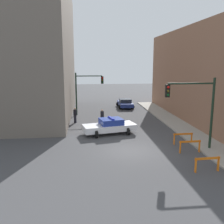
{
  "coord_description": "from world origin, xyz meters",
  "views": [
    {
      "loc": [
        -3.16,
        -17.15,
        6.32
      ],
      "look_at": [
        -0.6,
        7.62,
        1.44
      ],
      "focal_mm": 40.0,
      "sensor_mm": 36.0,
      "label": 1
    }
  ],
  "objects_px": {
    "police_car": "(110,126)",
    "barrier_back": "(183,137)",
    "barrier_front": "(207,162)",
    "barrier_mid": "(190,144)",
    "pedestrian_crossing": "(102,117)",
    "traffic_light_far": "(85,88)",
    "traffic_light_near": "(197,103)",
    "parked_car_near": "(125,103)",
    "pedestrian_corner": "(75,115)"
  },
  "relations": [
    {
      "from": "police_car",
      "to": "barrier_back",
      "type": "xyz_separation_m",
      "value": [
        5.5,
        -3.55,
        -0.11
      ]
    },
    {
      "from": "barrier_front",
      "to": "barrier_mid",
      "type": "relative_size",
      "value": 1.0
    },
    {
      "from": "pedestrian_crossing",
      "to": "barrier_front",
      "type": "xyz_separation_m",
      "value": [
        5.42,
        -12.14,
        -0.24
      ]
    },
    {
      "from": "traffic_light_far",
      "to": "barrier_front",
      "type": "height_order",
      "value": "traffic_light_far"
    },
    {
      "from": "traffic_light_near",
      "to": "pedestrian_crossing",
      "type": "height_order",
      "value": "traffic_light_near"
    },
    {
      "from": "pedestrian_crossing",
      "to": "police_car",
      "type": "bearing_deg",
      "value": 165.76
    },
    {
      "from": "traffic_light_near",
      "to": "barrier_front",
      "type": "xyz_separation_m",
      "value": [
        -0.88,
        -3.72,
        -2.91
      ]
    },
    {
      "from": "police_car",
      "to": "parked_car_near",
      "type": "xyz_separation_m",
      "value": [
        3.47,
        13.27,
        -0.05
      ]
    },
    {
      "from": "pedestrian_corner",
      "to": "barrier_front",
      "type": "relative_size",
      "value": 1.04
    },
    {
      "from": "traffic_light_far",
      "to": "barrier_back",
      "type": "distance_m",
      "value": 14.78
    },
    {
      "from": "pedestrian_crossing",
      "to": "barrier_back",
      "type": "relative_size",
      "value": 1.04
    },
    {
      "from": "police_car",
      "to": "barrier_front",
      "type": "height_order",
      "value": "police_car"
    },
    {
      "from": "parked_car_near",
      "to": "barrier_front",
      "type": "xyz_separation_m",
      "value": [
        1.49,
        -21.93,
        -0.06
      ]
    },
    {
      "from": "barrier_front",
      "to": "police_car",
      "type": "bearing_deg",
      "value": 119.79
    },
    {
      "from": "pedestrian_crossing",
      "to": "barrier_mid",
      "type": "bearing_deg",
      "value": -169.17
    },
    {
      "from": "pedestrian_crossing",
      "to": "pedestrian_corner",
      "type": "height_order",
      "value": "same"
    },
    {
      "from": "traffic_light_near",
      "to": "parked_car_near",
      "type": "height_order",
      "value": "traffic_light_near"
    },
    {
      "from": "parked_car_near",
      "to": "pedestrian_crossing",
      "type": "height_order",
      "value": "pedestrian_crossing"
    },
    {
      "from": "parked_car_near",
      "to": "pedestrian_crossing",
      "type": "bearing_deg",
      "value": -111.79
    },
    {
      "from": "traffic_light_near",
      "to": "pedestrian_corner",
      "type": "height_order",
      "value": "traffic_light_near"
    },
    {
      "from": "pedestrian_corner",
      "to": "barrier_mid",
      "type": "relative_size",
      "value": 1.04
    },
    {
      "from": "traffic_light_far",
      "to": "barrier_mid",
      "type": "relative_size",
      "value": 3.25
    },
    {
      "from": "pedestrian_crossing",
      "to": "barrier_back",
      "type": "distance_m",
      "value": 9.21
    },
    {
      "from": "traffic_light_far",
      "to": "pedestrian_corner",
      "type": "xyz_separation_m",
      "value": [
        -1.11,
        -4.1,
        -2.54
      ]
    },
    {
      "from": "parked_car_near",
      "to": "pedestrian_corner",
      "type": "bearing_deg",
      "value": -128.14
    },
    {
      "from": "parked_car_near",
      "to": "barrier_mid",
      "type": "relative_size",
      "value": 2.69
    },
    {
      "from": "traffic_light_near",
      "to": "barrier_back",
      "type": "xyz_separation_m",
      "value": [
        -0.34,
        1.39,
        -2.91
      ]
    },
    {
      "from": "traffic_light_near",
      "to": "barrier_mid",
      "type": "relative_size",
      "value": 3.25
    },
    {
      "from": "police_car",
      "to": "pedestrian_crossing",
      "type": "xyz_separation_m",
      "value": [
        -0.46,
        3.47,
        0.14
      ]
    },
    {
      "from": "barrier_front",
      "to": "barrier_back",
      "type": "distance_m",
      "value": 5.14
    },
    {
      "from": "pedestrian_corner",
      "to": "pedestrian_crossing",
      "type": "bearing_deg",
      "value": 133.52
    },
    {
      "from": "police_car",
      "to": "barrier_front",
      "type": "relative_size",
      "value": 3.12
    },
    {
      "from": "pedestrian_corner",
      "to": "barrier_back",
      "type": "distance_m",
      "value": 12.04
    },
    {
      "from": "traffic_light_near",
      "to": "police_car",
      "type": "relative_size",
      "value": 1.04
    },
    {
      "from": "traffic_light_near",
      "to": "barrier_back",
      "type": "distance_m",
      "value": 3.25
    },
    {
      "from": "barrier_back",
      "to": "pedestrian_crossing",
      "type": "bearing_deg",
      "value": 130.28
    },
    {
      "from": "police_car",
      "to": "pedestrian_corner",
      "type": "distance_m",
      "value": 5.71
    },
    {
      "from": "barrier_back",
      "to": "traffic_light_near",
      "type": "bearing_deg",
      "value": -76.15
    },
    {
      "from": "barrier_mid",
      "to": "traffic_light_near",
      "type": "bearing_deg",
      "value": 41.83
    },
    {
      "from": "police_car",
      "to": "barrier_back",
      "type": "height_order",
      "value": "police_car"
    },
    {
      "from": "traffic_light_near",
      "to": "pedestrian_crossing",
      "type": "bearing_deg",
      "value": 126.8
    },
    {
      "from": "pedestrian_corner",
      "to": "barrier_mid",
      "type": "xyz_separation_m",
      "value": [
        8.56,
        -10.13,
        -0.24
      ]
    },
    {
      "from": "pedestrian_crossing",
      "to": "barrier_front",
      "type": "relative_size",
      "value": 1.04
    },
    {
      "from": "police_car",
      "to": "barrier_front",
      "type": "xyz_separation_m",
      "value": [
        4.96,
        -8.66,
        -0.11
      ]
    },
    {
      "from": "traffic_light_far",
      "to": "barrier_mid",
      "type": "xyz_separation_m",
      "value": [
        7.44,
        -14.23,
        -2.78
      ]
    },
    {
      "from": "traffic_light_near",
      "to": "pedestrian_corner",
      "type": "relative_size",
      "value": 3.13
    },
    {
      "from": "barrier_mid",
      "to": "barrier_back",
      "type": "relative_size",
      "value": 1.0
    },
    {
      "from": "police_car",
      "to": "barrier_mid",
      "type": "relative_size",
      "value": 3.12
    },
    {
      "from": "traffic_light_far",
      "to": "barrier_mid",
      "type": "distance_m",
      "value": 16.3
    },
    {
      "from": "pedestrian_crossing",
      "to": "traffic_light_far",
      "type": "bearing_deg",
      "value": -3.56
    }
  ]
}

